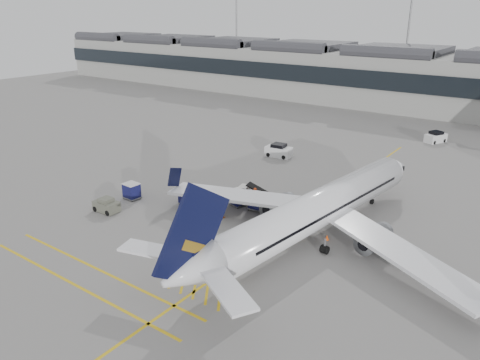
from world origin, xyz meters
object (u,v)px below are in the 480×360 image
Objects in this scene: airliner_main at (315,211)px; ramp_agent_b at (221,208)px; baggage_cart_a at (188,196)px; ramp_agent_a at (255,197)px; belt_loader at (253,196)px; pushback_tug at (106,205)px.

ramp_agent_b is (-9.79, -1.27, -1.83)m from airliner_main.
baggage_cart_a is (-14.68, -0.89, -1.82)m from airliner_main.
ramp_agent_b is (-1.15, -4.37, -0.04)m from ramp_agent_a.
belt_loader reaches higher than baggage_cart_a.
baggage_cart_a is at bearing 45.81° from pushback_tug.
baggage_cart_a reaches higher than pushback_tug.
airliner_main is 10.71m from belt_loader.
ramp_agent_a reaches higher than baggage_cart_a.
ramp_agent_a is 4.52m from ramp_agent_b.
airliner_main is at bearing -35.55° from belt_loader.
belt_loader is at bearing 112.85° from ramp_agent_a.
belt_loader is 2.59× the size of ramp_agent_b.
baggage_cart_a is 0.94× the size of ramp_agent_b.
airliner_main is 14.82m from baggage_cart_a.
belt_loader is 1.87× the size of pushback_tug.
pushback_tug is at bearing 16.86° from ramp_agent_b.
belt_loader is at bearing -104.02° from ramp_agent_b.
ramp_agent_b is (-0.16, -5.39, 0.39)m from belt_loader.
baggage_cart_a is 4.91m from ramp_agent_b.
baggage_cart_a is 8.49m from pushback_tug.
pushback_tug is at bearing -128.25° from baggage_cart_a.
baggage_cart_a is at bearing -16.86° from ramp_agent_b.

